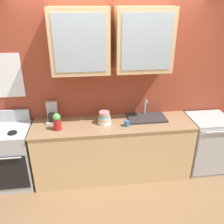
# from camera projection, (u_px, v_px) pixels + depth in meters

# --- Properties ---
(ground_plane) EXTENTS (10.00, 10.00, 0.00)m
(ground_plane) POSITION_uv_depth(u_px,v_px,m) (113.00, 173.00, 3.79)
(ground_plane) COLOR brown
(back_wall_unit) EXTENTS (4.56, 0.45, 2.65)m
(back_wall_unit) POSITION_uv_depth(u_px,v_px,m) (110.00, 76.00, 3.41)
(back_wall_unit) COLOR #993D28
(back_wall_unit) RESTS_ON ground_plane
(counter) EXTENTS (2.31, 0.61, 0.88)m
(counter) POSITION_uv_depth(u_px,v_px,m) (113.00, 150.00, 3.60)
(counter) COLOR tan
(counter) RESTS_ON ground_plane
(stove_range) EXTENTS (0.67, 0.60, 1.06)m
(stove_range) POSITION_uv_depth(u_px,v_px,m) (9.00, 157.00, 3.43)
(stove_range) COLOR #ADAFB5
(stove_range) RESTS_ON ground_plane
(sink_faucet) EXTENTS (0.56, 0.33, 0.27)m
(sink_faucet) POSITION_uv_depth(u_px,v_px,m) (147.00, 117.00, 3.55)
(sink_faucet) COLOR #2D2D30
(sink_faucet) RESTS_ON counter
(bowl_stack) EXTENTS (0.19, 0.19, 0.18)m
(bowl_stack) POSITION_uv_depth(u_px,v_px,m) (104.00, 118.00, 3.39)
(bowl_stack) COLOR white
(bowl_stack) RESTS_ON counter
(vase) EXTENTS (0.11, 0.11, 0.24)m
(vase) POSITION_uv_depth(u_px,v_px,m) (57.00, 122.00, 3.21)
(vase) COLOR #B21E1E
(vase) RESTS_ON counter
(cup_near_sink) EXTENTS (0.11, 0.07, 0.08)m
(cup_near_sink) POSITION_uv_depth(u_px,v_px,m) (127.00, 123.00, 3.33)
(cup_near_sink) COLOR #38608C
(cup_near_sink) RESTS_ON counter
(dishwasher) EXTENTS (0.59, 0.59, 0.88)m
(dishwasher) POSITION_uv_depth(u_px,v_px,m) (206.00, 143.00, 3.76)
(dishwasher) COLOR #ADAFB5
(dishwasher) RESTS_ON ground_plane
(coffee_maker) EXTENTS (0.17, 0.20, 0.29)m
(coffee_maker) POSITION_uv_depth(u_px,v_px,m) (52.00, 115.00, 3.43)
(coffee_maker) COLOR #B7B7BC
(coffee_maker) RESTS_ON counter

